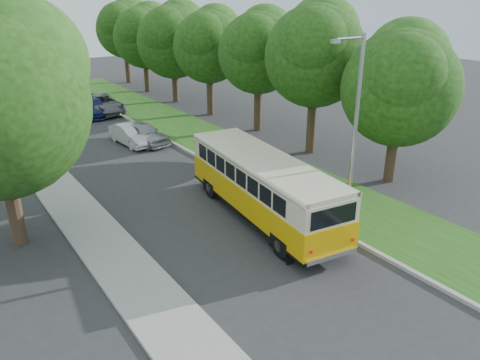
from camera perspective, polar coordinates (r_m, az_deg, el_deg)
ground at (r=19.87m, az=-1.16°, el=-6.27°), size 120.00×120.00×0.00m
curb at (r=25.44m, az=-0.60°, el=0.43°), size 0.20×70.00×0.15m
grass_verge at (r=26.74m, az=3.59°, el=1.45°), size 4.50×70.00×0.13m
sidewalk at (r=22.28m, az=-18.87°, el=-4.10°), size 2.20×70.00×0.12m
treeline at (r=35.22m, az=-13.64°, el=15.66°), size 24.27×41.91×9.46m
lamppost_near at (r=19.06m, az=13.68°, el=6.03°), size 1.71×0.16×8.00m
lamppost_far at (r=31.49m, az=-25.48°, el=10.17°), size 1.71×0.16×7.50m
warning_sign at (r=28.18m, az=-22.80°, el=4.36°), size 0.56×0.10×2.50m
vintage_bus at (r=20.42m, az=2.83°, el=-0.98°), size 3.65×10.02×2.91m
car_silver at (r=31.77m, az=-11.82°, el=5.61°), size 2.75×4.60×1.47m
car_white at (r=31.82m, az=-13.09°, el=5.42°), size 1.79×4.20×1.35m
car_blue at (r=40.42m, az=-17.40°, el=8.46°), size 3.49×5.15×1.38m
car_grey at (r=41.04m, az=-16.38°, el=8.86°), size 2.56×5.44×1.50m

